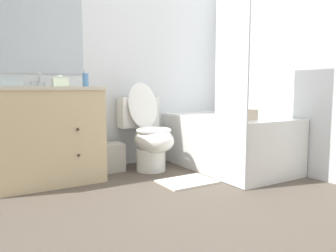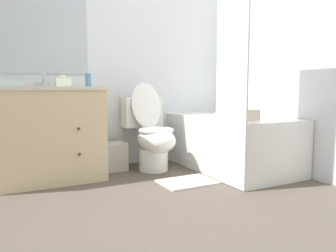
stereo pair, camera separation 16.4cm
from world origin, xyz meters
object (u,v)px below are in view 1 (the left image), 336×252
object	(u,v)px
toilet	(149,135)
bath_towel_folded	(239,115)
wastebasket	(109,157)
soap_dispenser	(85,79)
sink_faucet	(39,83)
tissue_box	(60,82)
hand_towel_folded	(5,81)
vanity_cabinet	(45,134)
bath_mat	(187,182)
bathtub	(227,141)

from	to	relation	value
toilet	bath_towel_folded	bearing A→B (deg)	-52.55
toilet	wastebasket	world-z (taller)	toilet
soap_dispenser	bath_towel_folded	distance (m)	1.42
soap_dispenser	sink_faucet	bearing A→B (deg)	153.61
tissue_box	wastebasket	bearing A→B (deg)	9.41
tissue_box	soap_dispenser	xyz separation A→B (m)	(0.23, 0.01, 0.02)
sink_faucet	bath_towel_folded	world-z (taller)	sink_faucet
tissue_box	hand_towel_folded	distance (m)	0.48
vanity_cabinet	bath_mat	world-z (taller)	vanity_cabinet
toilet	bath_towel_folded	world-z (taller)	toilet
tissue_box	soap_dispenser	distance (m)	0.23
tissue_box	vanity_cabinet	bearing A→B (deg)	-179.03
wastebasket	soap_dispenser	world-z (taller)	soap_dispenser
vanity_cabinet	wastebasket	distance (m)	0.68
bathtub	soap_dispenser	bearing A→B (deg)	162.98
bathtub	bath_towel_folded	world-z (taller)	bath_towel_folded
sink_faucet	bathtub	distance (m)	1.91
bath_towel_folded	toilet	bearing A→B (deg)	127.45
vanity_cabinet	wastebasket	world-z (taller)	vanity_cabinet
tissue_box	bath_towel_folded	xyz separation A→B (m)	(1.37, -0.78, -0.29)
toilet	soap_dispenser	size ratio (longest dim) A/B	5.87
soap_dispenser	wastebasket	bearing A→B (deg)	16.75
bath_towel_folded	bathtub	bearing A→B (deg)	62.10
vanity_cabinet	sink_faucet	bearing A→B (deg)	90.00
toilet	sink_faucet	bearing A→B (deg)	164.82
sink_faucet	soap_dispenser	world-z (taller)	soap_dispenser
bath_mat	wastebasket	bearing A→B (deg)	120.39
soap_dispenser	bath_mat	distance (m)	1.30
vanity_cabinet	wastebasket	bearing A→B (deg)	7.47
bathtub	wastebasket	xyz separation A→B (m)	(-1.10, 0.48, -0.13)
soap_dispenser	bath_towel_folded	bearing A→B (deg)	-34.53
wastebasket	bath_towel_folded	bearing A→B (deg)	-43.57
wastebasket	tissue_box	xyz separation A→B (m)	(-0.47, -0.08, 0.74)
toilet	vanity_cabinet	bearing A→B (deg)	175.73
tissue_box	soap_dispenser	world-z (taller)	soap_dispenser
tissue_box	bath_towel_folded	distance (m)	1.61
soap_dispenser	hand_towel_folded	distance (m)	0.70
vanity_cabinet	tissue_box	size ratio (longest dim) A/B	7.59
toilet	soap_dispenser	bearing A→B (deg)	172.41
vanity_cabinet	bath_mat	xyz separation A→B (m)	(1.04, -0.66, -0.42)
wastebasket	hand_towel_folded	xyz separation A→B (m)	(-0.92, -0.24, 0.74)
vanity_cabinet	tissue_box	xyz separation A→B (m)	(0.14, 0.00, 0.45)
wastebasket	toilet	bearing A→B (deg)	-22.86
bathtub	bath_mat	world-z (taller)	bathtub
bathtub	vanity_cabinet	bearing A→B (deg)	166.74
wastebasket	tissue_box	size ratio (longest dim) A/B	2.27
hand_towel_folded	bathtub	bearing A→B (deg)	-6.74
vanity_cabinet	bath_towel_folded	size ratio (longest dim) A/B	3.28
tissue_box	bath_towel_folded	world-z (taller)	tissue_box
vanity_cabinet	sink_faucet	distance (m)	0.48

